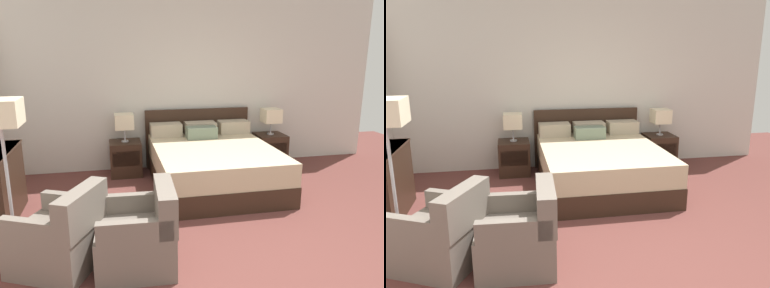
{
  "view_description": "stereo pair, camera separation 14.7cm",
  "coord_description": "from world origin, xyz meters",
  "views": [
    {
      "loc": [
        -1.12,
        -2.65,
        1.92
      ],
      "look_at": [
        -0.15,
        1.84,
        0.75
      ],
      "focal_mm": 35.0,
      "sensor_mm": 36.0,
      "label": 1
    },
    {
      "loc": [
        -0.98,
        -2.67,
        1.92
      ],
      "look_at": [
        -0.15,
        1.84,
        0.75
      ],
      "focal_mm": 35.0,
      "sensor_mm": 36.0,
      "label": 2
    }
  ],
  "objects": [
    {
      "name": "armchair_by_window",
      "position": [
        -1.62,
        0.57,
        0.28
      ],
      "size": [
        0.92,
        0.91,
        0.76
      ],
      "color": "#70665B",
      "rests_on": "ground"
    },
    {
      "name": "table_lamp_left",
      "position": [
        -0.94,
        3.05,
        0.84
      ],
      "size": [
        0.28,
        0.28,
        0.43
      ],
      "color": "#B7B7BC",
      "rests_on": "nightstand_left"
    },
    {
      "name": "table_lamp_right",
      "position": [
        1.46,
        3.05,
        0.84
      ],
      "size": [
        0.28,
        0.28,
        0.43
      ],
      "color": "#B7B7BC",
      "rests_on": "nightstand_right"
    },
    {
      "name": "armchair_companion",
      "position": [
        -0.93,
        0.43,
        0.28
      ],
      "size": [
        0.73,
        0.72,
        0.76
      ],
      "color": "#70665B",
      "rests_on": "ground"
    },
    {
      "name": "nightstand_left",
      "position": [
        -0.94,
        3.05,
        0.27
      ],
      "size": [
        0.48,
        0.47,
        0.53
      ],
      "color": "#332116",
      "rests_on": "ground"
    },
    {
      "name": "nightstand_right",
      "position": [
        1.46,
        3.05,
        0.27
      ],
      "size": [
        0.48,
        0.47,
        0.53
      ],
      "color": "#332116",
      "rests_on": "ground"
    },
    {
      "name": "bed",
      "position": [
        0.26,
        2.33,
        0.31
      ],
      "size": [
        1.73,
        2.06,
        0.97
      ],
      "color": "#332116",
      "rests_on": "ground"
    },
    {
      "name": "wall_back",
      "position": [
        0.0,
        3.37,
        1.38
      ],
      "size": [
        6.73,
        0.06,
        2.77
      ],
      "primitive_type": "cube",
      "color": "beige",
      "rests_on": "ground"
    },
    {
      "name": "ground_plane",
      "position": [
        0.0,
        0.0,
        0.0
      ],
      "size": [
        10.03,
        10.03,
        0.0
      ],
      "primitive_type": "plane",
      "color": "brown"
    }
  ]
}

